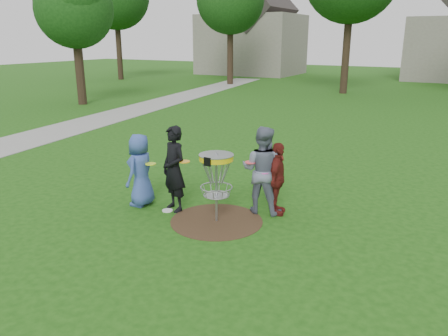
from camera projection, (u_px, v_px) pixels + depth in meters
The scene contains 10 objects.
ground at pixel (217, 221), 8.50m from camera, with size 100.00×100.00×0.00m, color #19470F.
dirt_patch at pixel (217, 221), 8.50m from camera, with size 1.80×1.80×0.01m, color #47331E.
concrete_path at pixel (113, 116), 19.83m from camera, with size 2.20×40.00×0.02m, color #9E9E99.
player_blue at pixel (140, 170), 9.12m from camera, with size 0.75×0.49×1.54m, color #375098.
player_black at pixel (174, 169), 8.82m from camera, with size 0.64×0.42×1.76m, color black.
player_grey at pixel (262, 170), 8.71m from camera, with size 0.86×0.67×1.78m, color slate.
player_maroon at pixel (277, 179), 8.66m from camera, with size 0.86×0.36×1.47m, color maroon.
disc_on_grass at pixel (167, 210), 8.99m from camera, with size 0.22×0.22×0.02m, color silver.
disc_golf_basket at pixel (216, 171), 8.20m from camera, with size 0.66×0.67×1.38m.
held_discs at pixel (212, 165), 8.65m from camera, with size 2.44×0.94×0.20m.
Camera 1 is at (3.92, -6.80, 3.43)m, focal length 35.00 mm.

